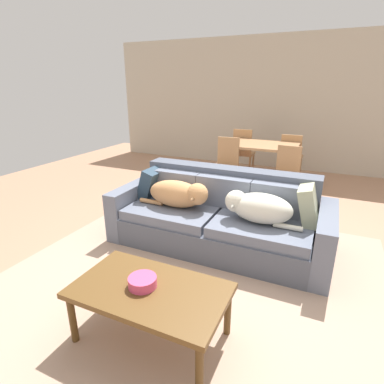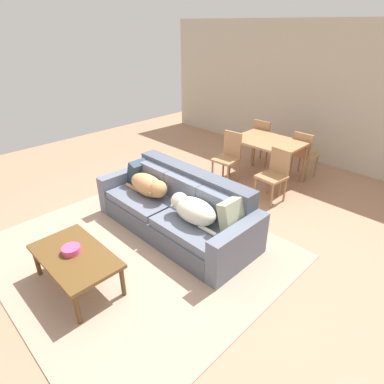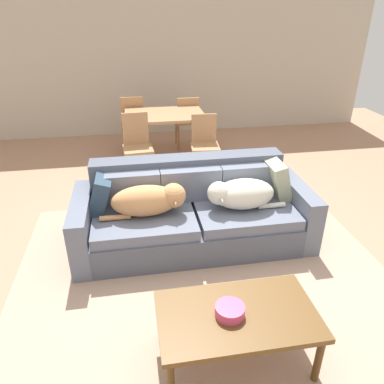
# 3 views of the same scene
# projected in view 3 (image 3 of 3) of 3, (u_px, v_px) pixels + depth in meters

# --- Properties ---
(ground_plane) EXTENTS (10.00, 10.00, 0.00)m
(ground_plane) POSITION_uv_depth(u_px,v_px,m) (204.00, 247.00, 3.82)
(ground_plane) COLOR tan
(back_partition) EXTENTS (8.00, 0.12, 2.70)m
(back_partition) POSITION_uv_depth(u_px,v_px,m) (162.00, 59.00, 6.72)
(back_partition) COLOR beige
(back_partition) RESTS_ON ground
(area_rug) EXTENTS (3.45, 3.11, 0.01)m
(area_rug) POSITION_uv_depth(u_px,v_px,m) (206.00, 281.00, 3.33)
(area_rug) COLOR tan
(area_rug) RESTS_ON ground
(couch) EXTENTS (2.38, 0.97, 0.83)m
(couch) POSITION_uv_depth(u_px,v_px,m) (193.00, 213.00, 3.82)
(couch) COLOR #515766
(couch) RESTS_ON ground
(dog_on_left_cushion) EXTENTS (0.83, 0.35, 0.31)m
(dog_on_left_cushion) POSITION_uv_depth(u_px,v_px,m) (150.00, 200.00, 3.50)
(dog_on_left_cushion) COLOR tan
(dog_on_left_cushion) RESTS_ON couch
(dog_on_right_cushion) EXTENTS (0.79, 0.36, 0.30)m
(dog_on_right_cushion) POSITION_uv_depth(u_px,v_px,m) (240.00, 194.00, 3.62)
(dog_on_right_cushion) COLOR silver
(dog_on_right_cushion) RESTS_ON couch
(throw_pillow_by_left_arm) EXTENTS (0.26, 0.37, 0.39)m
(throw_pillow_by_left_arm) POSITION_uv_depth(u_px,v_px,m) (100.00, 194.00, 3.60)
(throw_pillow_by_left_arm) COLOR #2E4356
(throw_pillow_by_left_arm) RESTS_ON couch
(throw_pillow_by_right_arm) EXTENTS (0.24, 0.40, 0.42)m
(throw_pillow_by_right_arm) POSITION_uv_depth(u_px,v_px,m) (277.00, 179.00, 3.87)
(throw_pillow_by_right_arm) COLOR #AAB08D
(throw_pillow_by_right_arm) RESTS_ON couch
(coffee_table) EXTENTS (1.06, 0.61, 0.43)m
(coffee_table) POSITION_uv_depth(u_px,v_px,m) (237.00, 319.00, 2.44)
(coffee_table) COLOR brown
(coffee_table) RESTS_ON ground
(bowl_on_coffee_table) EXTENTS (0.20, 0.20, 0.07)m
(bowl_on_coffee_table) POSITION_uv_depth(u_px,v_px,m) (230.00, 311.00, 2.40)
(bowl_on_coffee_table) COLOR #EA4C7F
(bowl_on_coffee_table) RESTS_ON coffee_table
(dining_table) EXTENTS (1.19, 0.87, 0.77)m
(dining_table) POSITION_uv_depth(u_px,v_px,m) (165.00, 118.00, 5.61)
(dining_table) COLOR #AE7F52
(dining_table) RESTS_ON ground
(dining_chair_near_left) EXTENTS (0.43, 0.43, 0.92)m
(dining_chair_near_left) POSITION_uv_depth(u_px,v_px,m) (137.00, 143.00, 5.15)
(dining_chair_near_left) COLOR #AE7F52
(dining_chair_near_left) RESTS_ON ground
(dining_chair_near_right) EXTENTS (0.43, 0.43, 0.86)m
(dining_chair_near_right) POSITION_uv_depth(u_px,v_px,m) (205.00, 142.00, 5.30)
(dining_chair_near_right) COLOR #AE7F52
(dining_chair_near_right) RESTS_ON ground
(dining_chair_far_left) EXTENTS (0.41, 0.41, 0.93)m
(dining_chair_far_left) POSITION_uv_depth(u_px,v_px,m) (133.00, 121.00, 6.15)
(dining_chair_far_left) COLOR #AE7F52
(dining_chair_far_left) RESTS_ON ground
(dining_chair_far_right) EXTENTS (0.40, 0.40, 0.89)m
(dining_chair_far_right) POSITION_uv_depth(u_px,v_px,m) (187.00, 119.00, 6.25)
(dining_chair_far_right) COLOR #AE7F52
(dining_chair_far_right) RESTS_ON ground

